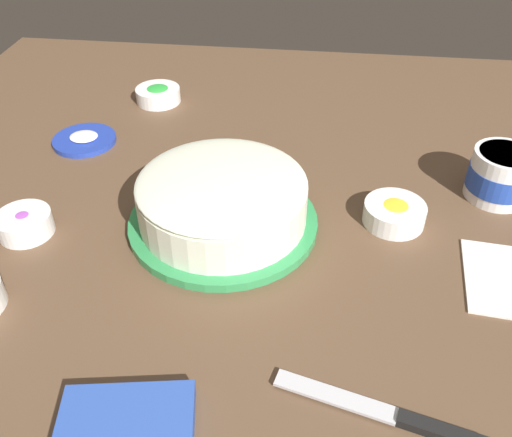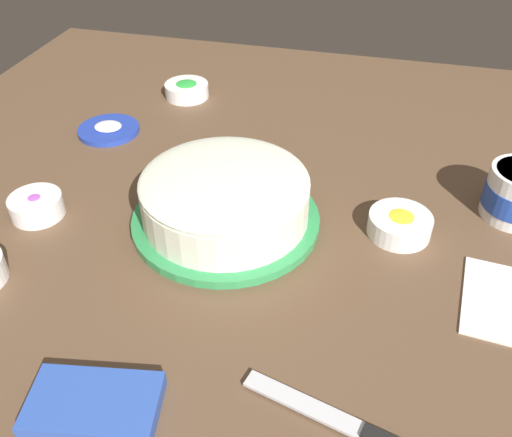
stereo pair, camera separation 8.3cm
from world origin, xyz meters
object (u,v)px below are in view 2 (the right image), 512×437
(frosted_cake, at_px, (225,200))
(sprinkle_bowl_yellow, at_px, (400,224))
(sprinkle_bowl_rainbow, at_px, (36,205))
(frosting_tub_lid, at_px, (109,129))
(sprinkle_bowl_green, at_px, (187,89))
(candy_box_lower, at_px, (94,405))
(spreading_knife, at_px, (362,431))

(frosted_cake, bearing_deg, sprinkle_bowl_yellow, 8.90)
(frosted_cake, distance_m, sprinkle_bowl_rainbow, 0.31)
(frosted_cake, bearing_deg, frosting_tub_lid, 144.80)
(sprinkle_bowl_green, relative_size, candy_box_lower, 0.66)
(frosted_cake, bearing_deg, sprinkle_bowl_green, 117.62)
(frosting_tub_lid, xyz_separation_m, sprinkle_bowl_yellow, (0.58, -0.18, 0.01))
(spreading_knife, height_order, candy_box_lower, candy_box_lower)
(frosting_tub_lid, xyz_separation_m, candy_box_lower, (0.27, -0.58, 0.01))
(sprinkle_bowl_rainbow, bearing_deg, frosting_tub_lid, 92.28)
(sprinkle_bowl_yellow, bearing_deg, frosting_tub_lid, 162.89)
(sprinkle_bowl_rainbow, relative_size, sprinkle_bowl_yellow, 0.87)
(sprinkle_bowl_yellow, xyz_separation_m, sprinkle_bowl_green, (-0.48, 0.37, -0.00))
(frosted_cake, height_order, sprinkle_bowl_green, frosted_cake)
(frosted_cake, distance_m, frosting_tub_lid, 0.38)
(frosted_cake, relative_size, sprinkle_bowl_yellow, 3.05)
(sprinkle_bowl_rainbow, distance_m, candy_box_lower, 0.40)
(frosted_cake, relative_size, frosting_tub_lid, 2.45)
(sprinkle_bowl_yellow, distance_m, candy_box_lower, 0.50)
(frosted_cake, height_order, sprinkle_bowl_yellow, frosted_cake)
(sprinkle_bowl_rainbow, bearing_deg, sprinkle_bowl_green, 79.41)
(frosting_tub_lid, height_order, candy_box_lower, candy_box_lower)
(spreading_knife, xyz_separation_m, candy_box_lower, (-0.29, -0.04, 0.01))
(frosted_cake, bearing_deg, spreading_knife, -51.77)
(frosted_cake, height_order, spreading_knife, frosted_cake)
(sprinkle_bowl_green, height_order, candy_box_lower, sprinkle_bowl_green)
(spreading_knife, relative_size, sprinkle_bowl_rainbow, 2.77)
(frosting_tub_lid, height_order, sprinkle_bowl_green, sprinkle_bowl_green)
(spreading_knife, height_order, sprinkle_bowl_yellow, sprinkle_bowl_yellow)
(spreading_knife, bearing_deg, sprinkle_bowl_rainbow, 154.77)
(frosting_tub_lid, bearing_deg, spreading_knife, -43.66)
(spreading_knife, distance_m, candy_box_lower, 0.29)
(frosting_tub_lid, xyz_separation_m, spreading_knife, (0.56, -0.53, -0.00))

